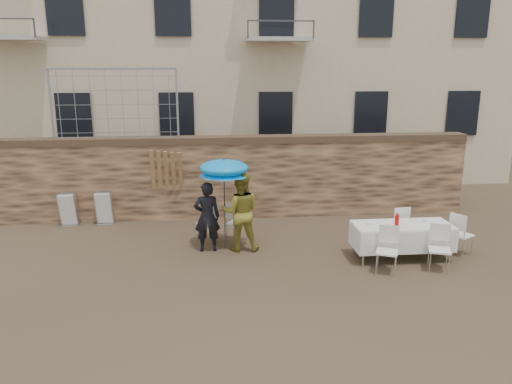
{
  "coord_description": "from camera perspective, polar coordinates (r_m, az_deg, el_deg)",
  "views": [
    {
      "loc": [
        -0.62,
        -8.33,
        4.12
      ],
      "look_at": [
        0.4,
        2.2,
        1.4
      ],
      "focal_mm": 35.0,
      "sensor_mm": 36.0,
      "label": 1
    }
  ],
  "objects": [
    {
      "name": "table_chair_back",
      "position": [
        12.07,
        15.83,
        -3.69
      ],
      "size": [
        0.55,
        0.55,
        0.96
      ],
      "primitive_type": null,
      "rotation": [
        0.0,
        0.0,
        3.29
      ],
      "color": "white",
      "rests_on": "ground"
    },
    {
      "name": "chair_stack_left",
      "position": [
        13.99,
        -20.5,
        -1.68
      ],
      "size": [
        0.46,
        0.4,
        0.92
      ],
      "primitive_type": null,
      "color": "white",
      "rests_on": "ground"
    },
    {
      "name": "couple_chair_right",
      "position": [
        11.87,
        -2.2,
        -3.45
      ],
      "size": [
        0.66,
        0.66,
        0.96
      ],
      "primitive_type": null,
      "rotation": [
        0.0,
        0.0,
        2.59
      ],
      "color": "white",
      "rests_on": "ground"
    },
    {
      "name": "chair_stack_right",
      "position": [
        13.78,
        -16.89,
        -1.62
      ],
      "size": [
        0.46,
        0.32,
        0.92
      ],
      "primitive_type": null,
      "color": "white",
      "rests_on": "ground"
    },
    {
      "name": "wood_planks",
      "position": [
        13.48,
        -10.32,
        0.81
      ],
      "size": [
        0.7,
        0.2,
        2.0
      ],
      "primitive_type": null,
      "color": "#A37749",
      "rests_on": "ground"
    },
    {
      "name": "man_suit",
      "position": [
        11.23,
        -5.62,
        -2.84
      ],
      "size": [
        0.6,
        0.4,
        1.6
      ],
      "primitive_type": "imported",
      "rotation": [
        0.0,
        0.0,
        3.17
      ],
      "color": "black",
      "rests_on": "ground"
    },
    {
      "name": "soda_bottle",
      "position": [
        10.96,
        15.8,
        -3.19
      ],
      "size": [
        0.09,
        0.09,
        0.26
      ],
      "primitive_type": "cylinder",
      "color": "red",
      "rests_on": "banquet_table"
    },
    {
      "name": "table_chair_side",
      "position": [
        11.97,
        22.42,
        -4.42
      ],
      "size": [
        0.66,
        0.66,
        0.96
      ],
      "primitive_type": null,
      "rotation": [
        0.0,
        0.0,
        2.09
      ],
      "color": "white",
      "rests_on": "ground"
    },
    {
      "name": "couple_chair_left",
      "position": [
        11.85,
        -5.58,
        -3.53
      ],
      "size": [
        0.64,
        0.64,
        0.96
      ],
      "primitive_type": null,
      "rotation": [
        0.0,
        0.0,
        3.6
      ],
      "color": "white",
      "rests_on": "ground"
    },
    {
      "name": "umbrella",
      "position": [
        11.07,
        -3.67,
        2.44
      ],
      "size": [
        1.14,
        1.14,
        1.94
      ],
      "color": "#3F3F44",
      "rests_on": "ground"
    },
    {
      "name": "table_chair_front_left",
      "position": [
        10.43,
        14.76,
        -6.5
      ],
      "size": [
        0.64,
        0.64,
        0.96
      ],
      "primitive_type": null,
      "rotation": [
        0.0,
        0.0,
        -0.43
      ],
      "color": "white",
      "rests_on": "ground"
    },
    {
      "name": "woman_dress",
      "position": [
        11.22,
        -1.79,
        -2.28
      ],
      "size": [
        0.92,
        0.74,
        1.79
      ],
      "primitive_type": "imported",
      "rotation": [
        0.0,
        0.0,
        3.07
      ],
      "color": "gold",
      "rests_on": "ground"
    },
    {
      "name": "stone_wall",
      "position": [
        13.68,
        -2.8,
        1.65
      ],
      "size": [
        13.0,
        0.5,
        2.2
      ],
      "primitive_type": "cube",
      "color": "brown",
      "rests_on": "ground"
    },
    {
      "name": "chain_link_fence",
      "position": [
        13.58,
        -15.84,
        9.58
      ],
      "size": [
        3.2,
        0.06,
        1.8
      ],
      "primitive_type": null,
      "color": "gray",
      "rests_on": "stone_wall"
    },
    {
      "name": "table_chair_front_right",
      "position": [
        10.85,
        20.25,
        -6.11
      ],
      "size": [
        0.61,
        0.61,
        0.96
      ],
      "primitive_type": null,
      "rotation": [
        0.0,
        0.0,
        -0.33
      ],
      "color": "white",
      "rests_on": "ground"
    },
    {
      "name": "banquet_table",
      "position": [
        11.22,
        16.42,
        -3.77
      ],
      "size": [
        2.1,
        0.85,
        0.78
      ],
      "color": "white",
      "rests_on": "ground"
    },
    {
      "name": "ground",
      "position": [
        9.31,
        -1.17,
        -11.84
      ],
      "size": [
        80.0,
        80.0,
        0.0
      ],
      "primitive_type": "plane",
      "color": "brown",
      "rests_on": "ground"
    }
  ]
}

